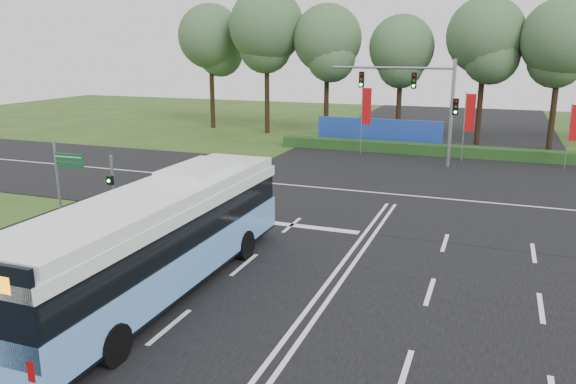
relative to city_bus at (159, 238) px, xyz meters
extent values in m
plane|color=#2C4918|center=(4.80, 3.05, -1.86)|extent=(120.00, 120.00, 0.00)
cube|color=black|center=(4.80, 3.05, -1.84)|extent=(20.00, 120.00, 0.04)
cube|color=black|center=(4.80, 15.05, -1.84)|extent=(120.00, 14.00, 0.05)
cube|color=gray|center=(-5.30, 0.05, -1.80)|extent=(0.25, 18.00, 0.12)
cube|color=#629BE3|center=(0.00, 0.01, -0.71)|extent=(2.71, 12.88, 1.18)
cube|color=black|center=(0.00, 0.01, -1.25)|extent=(2.68, 12.82, 0.32)
cube|color=black|center=(0.00, 0.01, 0.36)|extent=(2.60, 12.69, 1.02)
cube|color=white|center=(0.00, 0.01, 1.00)|extent=(2.71, 12.88, 0.38)
cube|color=white|center=(0.00, 0.01, 1.38)|extent=(2.65, 12.37, 0.38)
cube|color=white|center=(-0.01, 2.69, 1.70)|extent=(1.72, 3.22, 0.27)
cylinder|color=black|center=(-1.27, 3.66, -1.30)|extent=(0.30, 1.12, 1.12)
cylinder|color=black|center=(1.25, 3.66, -1.30)|extent=(0.30, 1.12, 1.12)
cylinder|color=black|center=(-1.25, -4.07, -1.30)|extent=(0.30, 1.12, 1.12)
cylinder|color=black|center=(1.27, -4.06, -1.30)|extent=(0.30, 1.12, 1.12)
cylinder|color=gray|center=(-5.43, 4.83, -0.21)|extent=(0.13, 0.13, 3.31)
cube|color=black|center=(-5.43, 4.65, 0.41)|extent=(0.29, 0.22, 0.38)
sphere|color=#19F233|center=(-5.43, 4.55, 0.41)|extent=(0.13, 0.13, 0.13)
cylinder|color=gray|center=(-8.11, 4.52, 0.05)|extent=(0.11, 0.11, 3.83)
cube|color=#0C4721|center=(-7.39, 4.54, 1.30)|extent=(1.44, 0.09, 0.29)
cube|color=#0C4721|center=(-7.39, 4.54, 0.97)|extent=(1.44, 0.09, 0.21)
cube|color=white|center=(-7.39, 4.51, 1.30)|extent=(1.34, 0.04, 0.04)
cylinder|color=gray|center=(0.24, 26.33, 0.62)|extent=(0.08, 0.08, 4.97)
cube|color=#B40F0F|center=(0.60, 26.29, 1.67)|extent=(0.66, 0.11, 2.65)
cylinder|color=gray|center=(7.50, 25.96, 0.52)|extent=(0.07, 0.07, 4.77)
cube|color=#B40F0F|center=(7.85, 25.92, 1.53)|extent=(0.64, 0.12, 2.54)
cylinder|color=gray|center=(13.96, 25.46, 0.28)|extent=(0.07, 0.07, 4.29)
cube|color=#B40F0F|center=(14.27, 25.43, 1.19)|extent=(0.57, 0.09, 2.29)
cylinder|color=gray|center=(6.80, 23.55, 1.64)|extent=(0.24, 0.24, 7.00)
cylinder|color=gray|center=(2.80, 23.55, 4.54)|extent=(8.00, 0.16, 0.16)
cube|color=black|center=(4.30, 23.55, 3.74)|extent=(0.32, 0.28, 1.05)
cube|color=black|center=(0.80, 23.55, 3.74)|extent=(0.32, 0.28, 1.05)
cube|color=black|center=(7.05, 23.55, 2.14)|extent=(0.32, 0.28, 1.05)
cube|color=#1A3D16|center=(4.80, 27.55, -1.46)|extent=(22.00, 1.20, 0.80)
cube|color=#1C3B99|center=(0.80, 30.05, -0.76)|extent=(10.00, 0.30, 2.20)
cylinder|color=black|center=(-16.72, 34.98, 2.28)|extent=(0.44, 0.44, 8.28)
sphere|color=#365934|center=(-16.72, 34.98, 6.86)|extent=(6.10, 6.10, 6.10)
cylinder|color=black|center=(-10.35, 33.65, 2.67)|extent=(0.44, 0.44, 9.06)
sphere|color=#365934|center=(-10.35, 33.65, 7.68)|extent=(6.68, 6.68, 6.68)
cylinder|color=black|center=(-4.71, 33.73, 2.14)|extent=(0.44, 0.44, 8.01)
sphere|color=#365934|center=(-4.71, 33.73, 6.57)|extent=(5.90, 5.90, 5.90)
cylinder|color=black|center=(1.62, 34.10, 1.80)|extent=(0.44, 0.44, 7.32)
sphere|color=#365934|center=(1.62, 34.10, 5.84)|extent=(5.39, 5.39, 5.39)
cylinder|color=black|center=(8.17, 33.58, 2.23)|extent=(0.44, 0.44, 8.18)
sphere|color=#365934|center=(8.17, 33.58, 6.75)|extent=(6.02, 6.02, 6.02)
cylinder|color=black|center=(13.48, 32.51, 2.11)|extent=(0.44, 0.44, 7.94)
sphere|color=#365934|center=(13.48, 32.51, 6.50)|extent=(5.85, 5.85, 5.85)
camera|label=1|loc=(9.69, -14.24, 5.83)|focal=35.00mm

